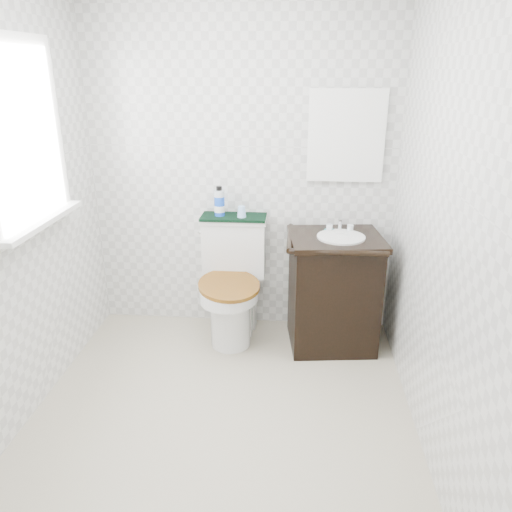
# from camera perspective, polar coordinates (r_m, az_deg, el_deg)

# --- Properties ---
(floor) EXTENTS (2.40, 2.40, 0.00)m
(floor) POSITION_cam_1_polar(r_m,az_deg,el_deg) (3.02, -4.02, -17.99)
(floor) COLOR #BFB899
(floor) RESTS_ON ground
(wall_back) EXTENTS (2.40, 0.00, 2.40)m
(wall_back) POSITION_cam_1_polar(r_m,az_deg,el_deg) (3.61, -1.64, 9.77)
(wall_back) COLOR silver
(wall_back) RESTS_ON ground
(wall_front) EXTENTS (2.40, 0.00, 2.40)m
(wall_front) POSITION_cam_1_polar(r_m,az_deg,el_deg) (1.38, -12.81, -9.97)
(wall_front) COLOR silver
(wall_front) RESTS_ON ground
(wall_left) EXTENTS (0.00, 2.40, 2.40)m
(wall_left) POSITION_cam_1_polar(r_m,az_deg,el_deg) (2.85, -27.19, 4.42)
(wall_left) COLOR silver
(wall_left) RESTS_ON ground
(wall_right) EXTENTS (0.00, 2.40, 2.40)m
(wall_right) POSITION_cam_1_polar(r_m,az_deg,el_deg) (2.52, 20.80, 3.51)
(wall_right) COLOR silver
(wall_right) RESTS_ON ground
(window) EXTENTS (0.02, 0.70, 0.90)m
(window) POSITION_cam_1_polar(r_m,az_deg,el_deg) (2.98, -25.35, 12.29)
(window) COLOR white
(window) RESTS_ON wall_left
(mirror) EXTENTS (0.50, 0.02, 0.60)m
(mirror) POSITION_cam_1_polar(r_m,az_deg,el_deg) (3.54, 10.27, 13.33)
(mirror) COLOR silver
(mirror) RESTS_ON wall_back
(toilet) EXTENTS (0.52, 0.69, 0.87)m
(toilet) POSITION_cam_1_polar(r_m,az_deg,el_deg) (3.65, -2.70, -3.69)
(toilet) COLOR silver
(toilet) RESTS_ON floor
(vanity) EXTENTS (0.68, 0.60, 0.92)m
(vanity) POSITION_cam_1_polar(r_m,az_deg,el_deg) (3.55, 8.82, -3.72)
(vanity) COLOR black
(vanity) RESTS_ON floor
(trash_bin) EXTENTS (0.19, 0.15, 0.27)m
(trash_bin) POSITION_cam_1_polar(r_m,az_deg,el_deg) (3.87, -1.25, -6.18)
(trash_bin) COLOR silver
(trash_bin) RESTS_ON floor
(towel) EXTENTS (0.47, 0.22, 0.02)m
(towel) POSITION_cam_1_polar(r_m,az_deg,el_deg) (3.59, -2.58, 4.47)
(towel) COLOR black
(towel) RESTS_ON toilet
(mouthwash_bottle) EXTENTS (0.07, 0.07, 0.21)m
(mouthwash_bottle) POSITION_cam_1_polar(r_m,az_deg,el_deg) (3.57, -4.20, 6.13)
(mouthwash_bottle) COLOR blue
(mouthwash_bottle) RESTS_ON towel
(cup) EXTENTS (0.06, 0.06, 0.08)m
(cup) POSITION_cam_1_polar(r_m,az_deg,el_deg) (3.54, -1.66, 5.09)
(cup) COLOR #97C3F7
(cup) RESTS_ON towel
(soap_bar) EXTENTS (0.07, 0.05, 0.02)m
(soap_bar) POSITION_cam_1_polar(r_m,az_deg,el_deg) (3.52, 8.40, 3.04)
(soap_bar) COLOR #1A797D
(soap_bar) RESTS_ON vanity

